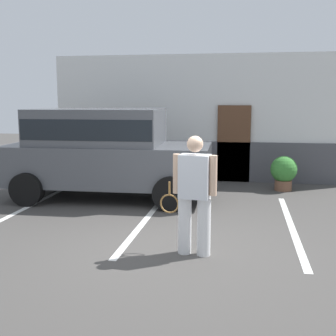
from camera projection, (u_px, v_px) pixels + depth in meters
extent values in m
plane|color=#423F3D|center=(168.00, 247.00, 6.69)|extent=(40.00, 40.00, 0.00)
cube|color=silver|center=(16.00, 213.00, 8.72)|extent=(0.12, 4.40, 0.01)
cube|color=silver|center=(146.00, 219.00, 8.27)|extent=(0.12, 4.40, 0.01)
cube|color=silver|center=(291.00, 226.00, 7.81)|extent=(0.12, 4.40, 0.01)
cube|color=white|center=(204.00, 118.00, 12.11)|extent=(8.55, 0.30, 3.48)
cube|color=#4C4C51|center=(203.00, 161.00, 12.11)|extent=(7.18, 0.10, 1.10)
cube|color=brown|center=(234.00, 144.00, 11.87)|extent=(0.90, 0.06, 2.10)
cube|color=#4C4F54|center=(109.00, 164.00, 9.89)|extent=(4.65, 2.03, 0.90)
cube|color=#4C4F54|center=(97.00, 127.00, 9.79)|extent=(2.95, 1.84, 0.80)
cube|color=black|center=(97.00, 128.00, 9.80)|extent=(2.89, 1.86, 0.44)
cylinder|color=black|center=(181.00, 177.00, 10.67)|extent=(0.73, 0.28, 0.72)
cylinder|color=black|center=(170.00, 194.00, 8.81)|extent=(0.73, 0.28, 0.72)
cylinder|color=black|center=(61.00, 174.00, 11.11)|extent=(0.73, 0.28, 0.72)
cylinder|color=black|center=(27.00, 189.00, 9.25)|extent=(0.73, 0.28, 0.72)
cylinder|color=white|center=(204.00, 227.00, 6.30)|extent=(0.20, 0.20, 0.85)
cylinder|color=white|center=(185.00, 225.00, 6.39)|extent=(0.20, 0.20, 0.85)
cube|color=silver|center=(195.00, 176.00, 6.23)|extent=(0.47, 0.32, 0.63)
sphere|color=beige|center=(195.00, 144.00, 6.15)|extent=(0.24, 0.24, 0.24)
cylinder|color=beige|center=(213.00, 176.00, 6.14)|extent=(0.11, 0.11, 0.58)
cylinder|color=beige|center=(177.00, 174.00, 6.30)|extent=(0.11, 0.11, 0.58)
torus|color=olive|center=(169.00, 204.00, 6.46)|extent=(0.37, 0.07, 0.37)
cylinder|color=olive|center=(169.00, 188.00, 6.42)|extent=(0.03, 0.03, 0.20)
cylinder|color=brown|center=(283.00, 185.00, 10.84)|extent=(0.42, 0.42, 0.26)
sphere|color=#387F33|center=(284.00, 169.00, 10.77)|extent=(0.66, 0.66, 0.66)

